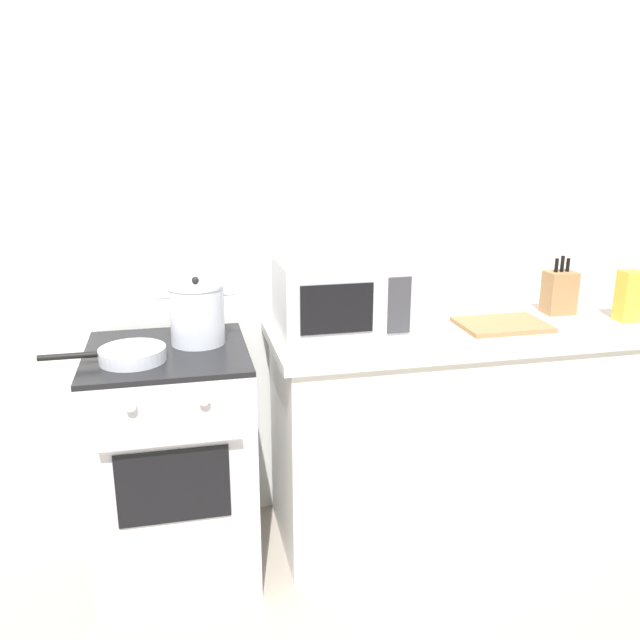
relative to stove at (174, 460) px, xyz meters
The scene contains 10 objects.
back_wall 1.09m from the stove, 29.72° to the left, with size 4.40×0.10×2.50m, color silver.
lower_cabinet_right 1.25m from the stove, ahead, with size 1.64×0.56×0.88m, color white.
countertop_right 1.33m from the stove, ahead, with size 1.70×0.60×0.04m, color beige.
stove is the anchor object (origin of this frame).
stock_pot 0.59m from the stove, 27.05° to the left, with size 0.30×0.21×0.26m.
frying_pan 0.51m from the stove, 142.29° to the right, with size 0.44×0.24×0.05m.
microwave 0.93m from the stove, ahead, with size 0.50×0.37×0.30m.
cutting_board 1.45m from the stove, ahead, with size 0.36×0.26×0.02m, color #997047.
knife_block 1.81m from the stove, ahead, with size 0.13×0.10×0.26m.
pasta_box 2.02m from the stove, ahead, with size 0.08×0.08×0.22m, color gold.
Camera 1 is at (-0.29, -1.79, 1.72)m, focal length 36.70 mm.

